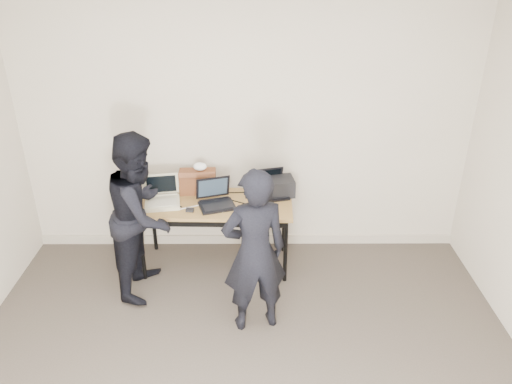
{
  "coord_description": "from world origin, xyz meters",
  "views": [
    {
      "loc": [
        0.08,
        -2.44,
        2.99
      ],
      "look_at": [
        0.1,
        1.6,
        0.95
      ],
      "focal_mm": 35.0,
      "sensor_mm": 36.0,
      "label": 1
    }
  ],
  "objects_px": {
    "laptop_right": "(268,189)",
    "person_observer": "(141,214)",
    "laptop_beige": "(162,198)",
    "equipment_box": "(279,186)",
    "leather_satchel": "(198,181)",
    "desk": "(215,208)",
    "laptop_center": "(216,199)",
    "person_typist": "(255,252)"
  },
  "relations": [
    {
      "from": "laptop_right",
      "to": "person_observer",
      "type": "relative_size",
      "value": 0.26
    },
    {
      "from": "laptop_beige",
      "to": "equipment_box",
      "type": "bearing_deg",
      "value": 0.51
    },
    {
      "from": "laptop_beige",
      "to": "leather_satchel",
      "type": "distance_m",
      "value": 0.41
    },
    {
      "from": "desk",
      "to": "laptop_right",
      "type": "bearing_deg",
      "value": 20.97
    },
    {
      "from": "laptop_beige",
      "to": "laptop_center",
      "type": "distance_m",
      "value": 0.52
    },
    {
      "from": "desk",
      "to": "person_observer",
      "type": "xyz_separation_m",
      "value": [
        -0.64,
        -0.33,
        0.12
      ]
    },
    {
      "from": "desk",
      "to": "laptop_right",
      "type": "height_order",
      "value": "laptop_right"
    },
    {
      "from": "laptop_right",
      "to": "leather_satchel",
      "type": "height_order",
      "value": "leather_satchel"
    },
    {
      "from": "laptop_center",
      "to": "person_observer",
      "type": "height_order",
      "value": "person_observer"
    },
    {
      "from": "desk",
      "to": "laptop_right",
      "type": "relative_size",
      "value": 3.68
    },
    {
      "from": "laptop_right",
      "to": "equipment_box",
      "type": "xyz_separation_m",
      "value": [
        0.1,
        0.01,
        0.03
      ]
    },
    {
      "from": "laptop_beige",
      "to": "person_observer",
      "type": "relative_size",
      "value": 0.24
    },
    {
      "from": "laptop_right",
      "to": "leather_satchel",
      "type": "relative_size",
      "value": 1.12
    },
    {
      "from": "desk",
      "to": "person_typist",
      "type": "distance_m",
      "value": 0.97
    },
    {
      "from": "leather_satchel",
      "to": "person_typist",
      "type": "relative_size",
      "value": 0.25
    },
    {
      "from": "equipment_box",
      "to": "person_observer",
      "type": "xyz_separation_m",
      "value": [
        -1.27,
        -0.52,
        -0.02
      ]
    },
    {
      "from": "laptop_right",
      "to": "equipment_box",
      "type": "distance_m",
      "value": 0.11
    },
    {
      "from": "person_typist",
      "to": "leather_satchel",
      "type": "bearing_deg",
      "value": -77.18
    },
    {
      "from": "leather_satchel",
      "to": "person_observer",
      "type": "xyz_separation_m",
      "value": [
        -0.46,
        -0.56,
        -0.07
      ]
    },
    {
      "from": "desk",
      "to": "laptop_center",
      "type": "xyz_separation_m",
      "value": [
        0.01,
        -0.03,
        0.12
      ]
    },
    {
      "from": "laptop_beige",
      "to": "leather_satchel",
      "type": "relative_size",
      "value": 1.02
    },
    {
      "from": "desk",
      "to": "laptop_beige",
      "type": "bearing_deg",
      "value": -177.99
    },
    {
      "from": "laptop_right",
      "to": "person_observer",
      "type": "distance_m",
      "value": 1.27
    },
    {
      "from": "laptop_beige",
      "to": "laptop_center",
      "type": "xyz_separation_m",
      "value": [
        0.52,
        -0.03,
        0.0
      ]
    },
    {
      "from": "person_observer",
      "to": "equipment_box",
      "type": "bearing_deg",
      "value": -61.27
    },
    {
      "from": "desk",
      "to": "equipment_box",
      "type": "xyz_separation_m",
      "value": [
        0.63,
        0.19,
        0.14
      ]
    },
    {
      "from": "laptop_center",
      "to": "laptop_right",
      "type": "xyz_separation_m",
      "value": [
        0.51,
        0.21,
        0.0
      ]
    },
    {
      "from": "desk",
      "to": "leather_satchel",
      "type": "xyz_separation_m",
      "value": [
        -0.18,
        0.23,
        0.19
      ]
    },
    {
      "from": "desk",
      "to": "leather_satchel",
      "type": "height_order",
      "value": "leather_satchel"
    },
    {
      "from": "laptop_beige",
      "to": "laptop_right",
      "type": "bearing_deg",
      "value": 1.13
    },
    {
      "from": "person_observer",
      "to": "laptop_beige",
      "type": "bearing_deg",
      "value": -15.78
    },
    {
      "from": "desk",
      "to": "person_typist",
      "type": "height_order",
      "value": "person_typist"
    },
    {
      "from": "laptop_center",
      "to": "person_typist",
      "type": "bearing_deg",
      "value": -84.02
    },
    {
      "from": "equipment_box",
      "to": "person_typist",
      "type": "distance_m",
      "value": 1.11
    },
    {
      "from": "laptop_right",
      "to": "person_observer",
      "type": "xyz_separation_m",
      "value": [
        -1.16,
        -0.52,
        0.0
      ]
    },
    {
      "from": "laptop_center",
      "to": "leather_satchel",
      "type": "xyz_separation_m",
      "value": [
        -0.19,
        0.26,
        0.07
      ]
    },
    {
      "from": "laptop_right",
      "to": "desk",
      "type": "bearing_deg",
      "value": -174.82
    },
    {
      "from": "desk",
      "to": "laptop_right",
      "type": "distance_m",
      "value": 0.57
    },
    {
      "from": "leather_satchel",
      "to": "person_typist",
      "type": "height_order",
      "value": "person_typist"
    },
    {
      "from": "leather_satchel",
      "to": "laptop_right",
      "type": "bearing_deg",
      "value": -5.98
    },
    {
      "from": "laptop_center",
      "to": "person_typist",
      "type": "distance_m",
      "value": 0.94
    },
    {
      "from": "laptop_beige",
      "to": "equipment_box",
      "type": "xyz_separation_m",
      "value": [
        1.13,
        0.2,
        0.03
      ]
    }
  ]
}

